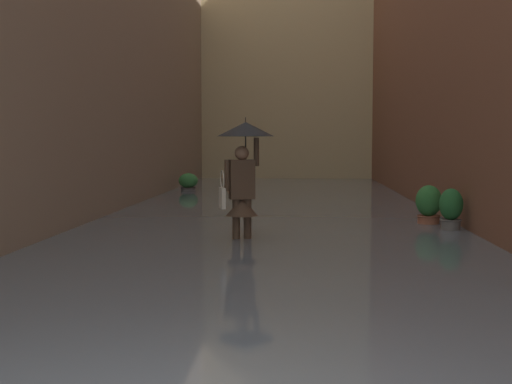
{
  "coord_description": "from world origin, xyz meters",
  "views": [
    {
      "loc": [
        -0.52,
        2.99,
        1.72
      ],
      "look_at": [
        0.15,
        -7.61,
        0.92
      ],
      "focal_mm": 48.37,
      "sensor_mm": 36.0,
      "label": 1
    }
  ],
  "objects": [
    {
      "name": "potted_plant_far_left",
      "position": [
        -2.89,
        -9.75,
        0.48
      ],
      "size": [
        0.47,
        0.47,
        0.89
      ],
      "color": "#9E563D",
      "rests_on": "ground_plane"
    },
    {
      "name": "flood_water",
      "position": [
        0.0,
        -12.22,
        0.09
      ],
      "size": [
        7.56,
        30.44,
        0.19
      ],
      "primitive_type": "cube",
      "color": "slate",
      "rests_on": "ground_plane"
    },
    {
      "name": "potted_plant_far_right",
      "position": [
        2.84,
        -17.72,
        0.4
      ],
      "size": [
        0.58,
        0.58,
        0.72
      ],
      "color": "#66605B",
      "rests_on": "ground_plane"
    },
    {
      "name": "ground_plane",
      "position": [
        0.0,
        -12.22,
        0.0
      ],
      "size": [
        61.11,
        61.11,
        0.0
      ],
      "primitive_type": "plane",
      "color": "#605B56"
    },
    {
      "name": "person_wading",
      "position": [
        0.34,
        -7.6,
        1.37
      ],
      "size": [
        0.88,
        0.88,
        2.06
      ],
      "color": "black",
      "rests_on": "ground_plane"
    },
    {
      "name": "building_facade_far",
      "position": [
        0.0,
        -25.34,
        6.78
      ],
      "size": [
        10.36,
        1.8,
        13.56
      ],
      "primitive_type": "cube",
      "color": "tan",
      "rests_on": "ground_plane"
    },
    {
      "name": "potted_plant_mid_left",
      "position": [
        -3.11,
        -8.87,
        0.48
      ],
      "size": [
        0.4,
        0.4,
        0.9
      ],
      "color": "#66605B",
      "rests_on": "ground_plane"
    }
  ]
}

